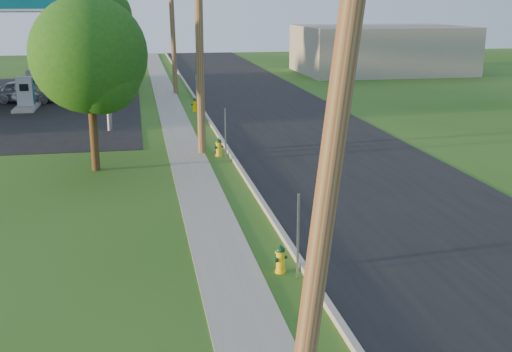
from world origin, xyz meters
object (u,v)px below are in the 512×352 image
(car_silver, at_px, (25,91))
(utility_pole_mid, at_px, (199,31))
(hydrant_mid, at_px, (219,147))
(hydrant_far, at_px, (195,105))
(utility_pole_near, at_px, (338,105))
(fuel_pump_ne, at_px, (26,97))
(tree_verge, at_px, (91,60))
(price_pylon, at_px, (103,16))
(tree_lot, at_px, (100,20))
(hydrant_near, at_px, (281,259))
(utility_pole_far, at_px, (172,21))
(fuel_pump_se, at_px, (35,88))

(car_silver, bearing_deg, utility_pole_mid, -139.07)
(hydrant_mid, bearing_deg, hydrant_far, 89.75)
(utility_pole_near, height_order, fuel_pump_ne, utility_pole_near)
(utility_pole_near, relative_size, utility_pole_mid, 0.97)
(tree_verge, bearing_deg, price_pylon, 88.72)
(hydrant_far, bearing_deg, car_silver, 151.88)
(price_pylon, xyz_separation_m, tree_lot, (-1.04, 18.34, -0.66))
(tree_lot, distance_m, hydrant_near, 36.94)
(utility_pole_near, relative_size, hydrant_mid, 12.72)
(utility_pole_far, bearing_deg, utility_pole_mid, -90.00)
(utility_pole_far, height_order, car_silver, utility_pole_far)
(tree_lot, xyz_separation_m, car_silver, (-4.39, -8.10, -4.08))
(car_silver, bearing_deg, fuel_pump_ne, -160.84)
(hydrant_far, xyz_separation_m, car_silver, (-10.00, 5.34, 0.30))
(utility_pole_mid, distance_m, fuel_pump_se, 19.65)
(utility_pole_far, relative_size, hydrant_far, 12.08)
(fuel_pump_ne, height_order, tree_verge, tree_verge)
(utility_pole_mid, bearing_deg, hydrant_far, 86.31)
(car_silver, bearing_deg, utility_pole_near, -154.27)
(fuel_pump_ne, bearing_deg, tree_lot, 69.91)
(tree_verge, bearing_deg, fuel_pump_ne, 107.70)
(fuel_pump_se, distance_m, hydrant_near, 30.91)
(utility_pole_far, bearing_deg, price_pylon, -107.33)
(utility_pole_near, xyz_separation_m, fuel_pump_ne, (-8.90, 31.00, -4.08))
(utility_pole_far, relative_size, tree_lot, 1.28)
(utility_pole_near, height_order, utility_pole_far, utility_pole_far)
(tree_verge, bearing_deg, utility_pole_far, 78.57)
(price_pylon, height_order, car_silver, price_pylon)
(tree_lot, distance_m, car_silver, 10.08)
(utility_pole_near, bearing_deg, tree_verge, 104.39)
(utility_pole_near, distance_m, fuel_pump_ne, 32.51)
(price_pylon, height_order, tree_verge, price_pylon)
(fuel_pump_se, relative_size, tree_verge, 0.50)
(utility_pole_far, xyz_separation_m, hydrant_far, (0.67, -7.60, -4.42))
(fuel_pump_ne, xyz_separation_m, price_pylon, (5.00, -7.50, 4.71))
(utility_pole_mid, bearing_deg, utility_pole_far, 90.00)
(price_pylon, bearing_deg, utility_pole_mid, -54.66)
(tree_lot, height_order, car_silver, tree_lot)
(utility_pole_mid, xyz_separation_m, hydrant_near, (0.54, -12.43, -4.62))
(utility_pole_near, distance_m, fuel_pump_se, 36.34)
(utility_pole_mid, relative_size, fuel_pump_ne, 3.06)
(fuel_pump_ne, bearing_deg, hydrant_mid, -55.13)
(hydrant_near, distance_m, hydrant_far, 22.83)
(hydrant_mid, bearing_deg, utility_pole_far, 91.91)
(utility_pole_mid, xyz_separation_m, fuel_pump_ne, (-8.90, 13.00, -4.23))
(hydrant_mid, bearing_deg, tree_lot, 102.78)
(utility_pole_mid, xyz_separation_m, utility_pole_far, (0.00, 18.00, -0.15))
(utility_pole_mid, distance_m, tree_lot, 24.34)
(price_pylon, height_order, tree_lot, tree_lot)
(utility_pole_far, bearing_deg, tree_verge, -101.43)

